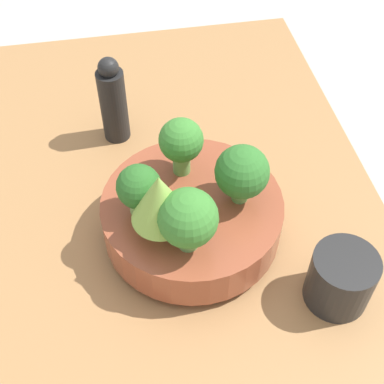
{
  "coord_description": "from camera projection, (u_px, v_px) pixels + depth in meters",
  "views": [
    {
      "loc": [
        0.41,
        -0.04,
        0.64
      ],
      "look_at": [
        -0.02,
        0.04,
        0.13
      ],
      "focal_mm": 50.0,
      "sensor_mm": 36.0,
      "label": 1
    }
  ],
  "objects": [
    {
      "name": "broccoli_floret_front",
      "position": [
        139.0,
        188.0,
        0.65
      ],
      "size": [
        0.06,
        0.06,
        0.07
      ],
      "color": "#7AB256",
      "rests_on": "bowl"
    },
    {
      "name": "broccoli_floret_left",
      "position": [
        181.0,
        142.0,
        0.68
      ],
      "size": [
        0.06,
        0.06,
        0.09
      ],
      "color": "#609347",
      "rests_on": "bowl"
    },
    {
      "name": "cup",
      "position": [
        341.0,
        279.0,
        0.65
      ],
      "size": [
        0.08,
        0.08,
        0.08
      ],
      "color": "black",
      "rests_on": "table"
    },
    {
      "name": "bowl",
      "position": [
        192.0,
        216.0,
        0.71
      ],
      "size": [
        0.24,
        0.24,
        0.07
      ],
      "color": "brown",
      "rests_on": "table"
    },
    {
      "name": "ground_plane",
      "position": [
        169.0,
        267.0,
        0.75
      ],
      "size": [
        6.0,
        6.0,
        0.0
      ],
      "primitive_type": "plane",
      "color": "#ADA89E"
    },
    {
      "name": "broccoli_floret_back",
      "position": [
        242.0,
        173.0,
        0.65
      ],
      "size": [
        0.07,
        0.07,
        0.08
      ],
      "color": "#609347",
      "rests_on": "bowl"
    },
    {
      "name": "table",
      "position": [
        168.0,
        259.0,
        0.74
      ],
      "size": [
        1.07,
        0.64,
        0.04
      ],
      "color": "#9E7042",
      "rests_on": "ground_plane"
    },
    {
      "name": "pepper_mill",
      "position": [
        113.0,
        101.0,
        0.82
      ],
      "size": [
        0.04,
        0.04,
        0.15
      ],
      "color": "black",
      "rests_on": "table"
    },
    {
      "name": "broccoli_floret_right",
      "position": [
        188.0,
        219.0,
        0.61
      ],
      "size": [
        0.07,
        0.07,
        0.09
      ],
      "color": "#609347",
      "rests_on": "bowl"
    },
    {
      "name": "romanesco_piece_near",
      "position": [
        160.0,
        199.0,
        0.61
      ],
      "size": [
        0.07,
        0.07,
        0.1
      ],
      "color": "#7AB256",
      "rests_on": "bowl"
    }
  ]
}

